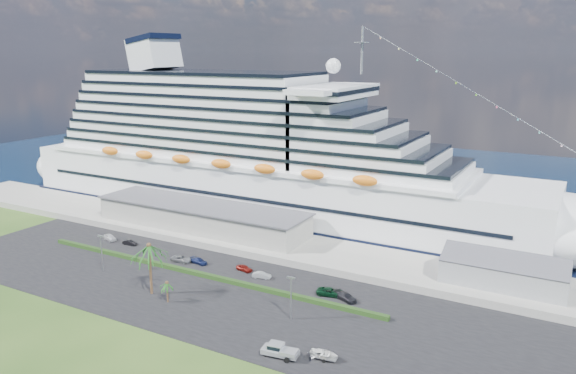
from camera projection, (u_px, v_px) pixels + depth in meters
The scene contains 22 objects.
ground at pixel (178, 313), 105.48m from camera, with size 420.00×420.00×0.00m, color #254316.
asphalt_lot at pixel (213, 291), 114.80m from camera, with size 140.00×38.00×0.12m, color black.
wharf at pixel (282, 245), 139.23m from camera, with size 240.00×20.00×1.80m, color gray.
water at pixel (398, 178), 215.88m from camera, with size 420.00×160.00×0.02m, color black.
cruise_ship at pixel (259, 159), 166.02m from camera, with size 191.00×38.00×54.00m.
terminal_building at pixel (201, 216), 150.05m from camera, with size 61.00×15.00×6.30m.
port_shed at pixel (505, 271), 113.88m from camera, with size 24.00×12.31×7.37m.
hedge at pixel (197, 273), 122.70m from camera, with size 88.00×1.10×0.90m, color black.
lamp_post_left at pixel (101, 248), 124.21m from camera, with size 1.60×0.35×8.27m.
lamp_post_right at pixel (291, 293), 101.57m from camera, with size 1.60×0.35×8.27m.
palm_tall at pixel (149, 251), 111.41m from camera, with size 8.82×8.82×11.13m.
palm_short at pixel (167, 285), 108.85m from camera, with size 3.53×3.53×4.56m.
parked_car_0 at pixel (110, 237), 145.21m from camera, with size 1.83×4.54×1.55m, color silver.
parked_car_1 at pixel (130, 243), 141.71m from camera, with size 1.33×3.82×1.26m, color black.
parked_car_2 at pixel (181, 259), 130.47m from camera, with size 2.35×5.09×1.41m, color gray.
parked_car_3 at pixel (199, 261), 129.30m from camera, with size 1.82×4.47×1.30m, color #141D46.
parked_car_4 at pixel (244, 268), 124.99m from camera, with size 1.61×4.01×1.37m, color maroon.
parked_car_5 at pixel (262, 275), 121.05m from camera, with size 1.42×4.07×1.34m, color #9FA2A6.
parked_car_6 at pixel (331, 292), 112.45m from camera, with size 2.59×5.61×1.56m, color black.
parked_car_7 at pixel (346, 297), 110.34m from camera, with size 2.08×5.13×1.49m, color black.
pickup_truck at pixel (279, 350), 89.88m from camera, with size 6.36×3.10×2.15m.
boat_trailer at pixel (324, 354), 89.00m from camera, with size 5.46×3.83×1.53m.
Camera 1 is at (65.21, -74.56, 48.04)m, focal length 35.00 mm.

